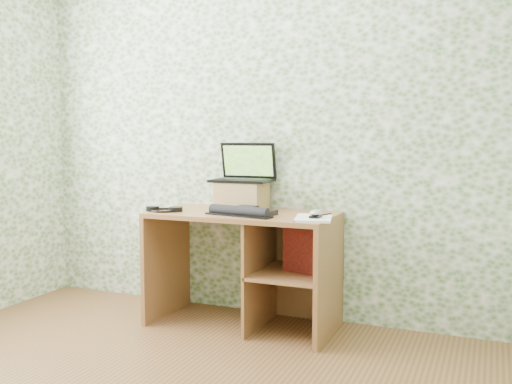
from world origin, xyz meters
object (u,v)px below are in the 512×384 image
at_px(laptop, 245,172).
at_px(notepad, 314,218).
at_px(keyboard, 242,211).
at_px(desk, 256,253).
at_px(riser, 242,196).

distance_m(laptop, notepad, 0.71).
distance_m(keyboard, notepad, 0.47).
bearing_deg(desk, keyboard, -105.11).
relative_size(laptop, notepad, 1.34).
relative_size(riser, keyboard, 0.67).
bearing_deg(notepad, laptop, 139.28).
xyz_separation_m(laptop, notepad, (0.59, -0.31, -0.24)).
height_order(riser, notepad, riser).
bearing_deg(notepad, riser, 142.62).
xyz_separation_m(desk, notepad, (0.44, -0.15, 0.28)).
distance_m(riser, notepad, 0.65).
xyz_separation_m(desk, keyboard, (-0.04, -0.13, 0.29)).
bearing_deg(keyboard, laptop, 120.93).
height_order(riser, keyboard, riser).
distance_m(laptop, keyboard, 0.39).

